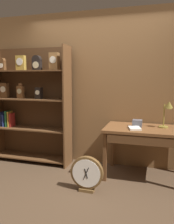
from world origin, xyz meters
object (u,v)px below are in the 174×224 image
at_px(open_repair_manual, 135,128).
at_px(round_clock_large, 87,174).
at_px(workbench, 145,134).
at_px(toolbox_small, 137,123).
at_px(bookshelf, 30,104).
at_px(desk_lamp, 167,111).

distance_m(open_repair_manual, round_clock_large, 0.95).
bearing_deg(open_repair_manual, workbench, 19.75).
xyz_separation_m(workbench, open_repair_manual, (-0.14, -0.10, 0.10)).
relative_size(toolbox_small, open_repair_manual, 0.64).
relative_size(open_repair_manual, round_clock_large, 0.46).
xyz_separation_m(bookshelf, workbench, (2.00, -0.17, -0.36)).
height_order(workbench, desk_lamp, desk_lamp).
bearing_deg(desk_lamp, bookshelf, 177.98).
xyz_separation_m(toolbox_small, open_repair_manual, (-0.02, -0.18, -0.04)).
distance_m(workbench, round_clock_large, 1.05).
xyz_separation_m(toolbox_small, round_clock_large, (-0.58, -0.73, -0.57)).
bearing_deg(toolbox_small, desk_lamp, 1.82).
height_order(bookshelf, round_clock_large, bookshelf).
bearing_deg(workbench, desk_lamp, 16.70).
bearing_deg(toolbox_small, bookshelf, 177.12).
bearing_deg(toolbox_small, workbench, -32.43).
bearing_deg(round_clock_large, desk_lamp, 36.70).
bearing_deg(bookshelf, desk_lamp, -2.02).
relative_size(bookshelf, desk_lamp, 4.80).
bearing_deg(bookshelf, open_repair_manual, -8.33).
distance_m(toolbox_small, open_repair_manual, 0.18).
bearing_deg(open_repair_manual, bookshelf, 156.26).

